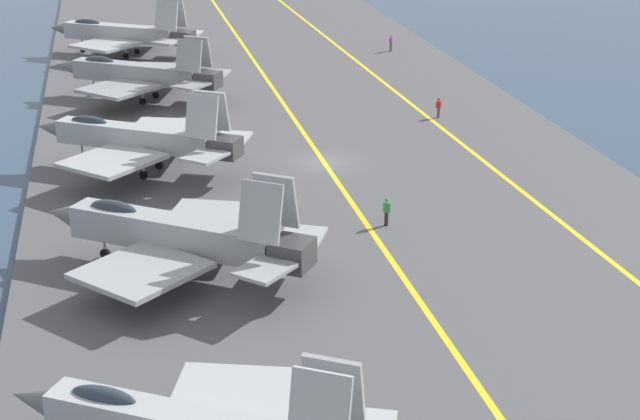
{
  "coord_description": "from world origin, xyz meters",
  "views": [
    {
      "loc": [
        -65.91,
        14.55,
        23.13
      ],
      "look_at": [
        -15.46,
        3.63,
        2.9
      ],
      "focal_mm": 55.0,
      "sensor_mm": 36.0,
      "label": 1
    }
  ],
  "objects": [
    {
      "name": "deck_stripe_foul_line",
      "position": [
        0.0,
        -11.39,
        0.4
      ],
      "size": [
        175.24,
        5.72,
        0.01
      ],
      "primitive_type": "cube",
      "rotation": [
        0.0,
        0.0,
        0.03
      ],
      "color": "yellow",
      "rests_on": "carrier_deck"
    },
    {
      "name": "parked_jet_third",
      "position": [
        -16.8,
        11.77,
        2.69
      ],
      "size": [
        13.86,
        15.5,
        6.25
      ],
      "color": "#93999E",
      "rests_on": "carrier_deck"
    },
    {
      "name": "carrier_deck",
      "position": [
        0.0,
        0.0,
        0.2
      ],
      "size": [
        194.79,
        41.43,
        0.4
      ],
      "primitive_type": "cube",
      "color": "#4C4C4F",
      "rests_on": "ground"
    },
    {
      "name": "parked_jet_sixth",
      "position": [
        39.2,
        13.08,
        2.8
      ],
      "size": [
        13.63,
        16.45,
        6.25
      ],
      "color": "#9EA3A8",
      "rests_on": "carrier_deck"
    },
    {
      "name": "ground_plane",
      "position": [
        0.0,
        0.0,
        0.0
      ],
      "size": [
        2000.0,
        2000.0,
        0.0
      ],
      "primitive_type": "plane",
      "color": "#2D425B"
    },
    {
      "name": "parked_jet_fourth",
      "position": [
        0.43,
        13.01,
        2.96
      ],
      "size": [
        13.55,
        15.36,
        6.25
      ],
      "color": "#9EA3A8",
      "rests_on": "carrier_deck"
    },
    {
      "name": "deck_stripe_centerline",
      "position": [
        0.0,
        0.0,
        0.4
      ],
      "size": [
        175.31,
        0.36,
        0.01
      ],
      "primitive_type": "cube",
      "color": "yellow",
      "rests_on": "carrier_deck"
    },
    {
      "name": "crew_red_vest",
      "position": [
        9.45,
        -11.9,
        1.34
      ],
      "size": [
        0.45,
        0.46,
        1.71
      ],
      "color": "#4C473D",
      "rests_on": "carrier_deck"
    },
    {
      "name": "parked_jet_fifth",
      "position": [
        20.28,
        12.17,
        2.84
      ],
      "size": [
        13.44,
        15.62,
        6.02
      ],
      "color": "gray",
      "rests_on": "carrier_deck"
    },
    {
      "name": "crew_green_vest",
      "position": [
        -12.61,
        -1.13,
        1.38
      ],
      "size": [
        0.28,
        0.39,
        1.78
      ],
      "color": "#232328",
      "rests_on": "carrier_deck"
    },
    {
      "name": "crew_purple_vest",
      "position": [
        35.4,
        -15.24,
        1.37
      ],
      "size": [
        0.46,
        0.42,
        1.76
      ],
      "color": "#4C473D",
      "rests_on": "carrier_deck"
    }
  ]
}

